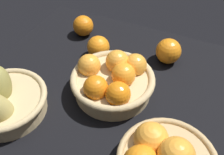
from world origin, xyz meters
The scene contains 6 objects.
market_tray centered at (0.00, 0.00, 1.50)cm, with size 84.00×72.00×3.00cm, color black.
basket_center centered at (0.14, 0.71, 7.78)cm, with size 24.52×24.52×11.21cm.
basket_far_right_pears centered at (23.57, 19.84, 7.34)cm, with size 22.79×22.79×14.57cm.
loose_orange_front_gap centered at (11.30, -12.44, 6.84)cm, with size 7.68×7.68×7.68cm, color orange.
loose_orange_back_gap centered at (-10.88, -19.71, 7.19)cm, with size 8.37×8.37×8.37cm, color orange.
loose_orange_side_gap centered at (22.19, -21.58, 6.80)cm, with size 7.60×7.60×7.60cm, color orange.
Camera 1 is at (-21.92, 49.27, 61.55)cm, focal length 42.00 mm.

